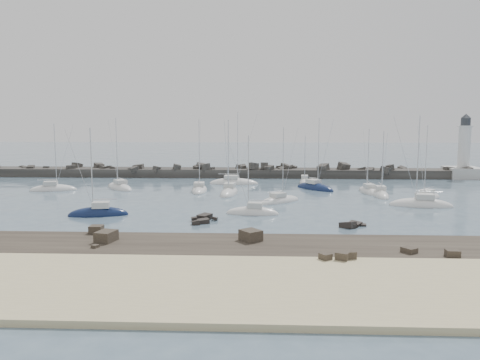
# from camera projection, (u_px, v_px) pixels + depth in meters

# --- Properties ---
(ground) EXTENTS (400.00, 400.00, 0.00)m
(ground) POSITION_uv_depth(u_px,v_px,m) (240.00, 209.00, 66.48)
(ground) COLOR #496072
(ground) RESTS_ON ground
(sand_strip) EXTENTS (140.00, 14.00, 1.00)m
(sand_strip) POSITION_uv_depth(u_px,v_px,m) (222.00, 289.00, 34.77)
(sand_strip) COLOR beige
(sand_strip) RESTS_ON ground
(rock_shelf) EXTENTS (140.00, 12.15, 1.92)m
(rock_shelf) POSITION_uv_depth(u_px,v_px,m) (233.00, 252.00, 44.68)
(rock_shelf) COLOR #2C251E
(rock_shelf) RESTS_ON ground
(rock_cluster_near) EXTENTS (3.37, 4.62, 1.28)m
(rock_cluster_near) POSITION_uv_depth(u_px,v_px,m) (203.00, 220.00, 58.23)
(rock_cluster_near) COLOR black
(rock_cluster_near) RESTS_ON ground
(rock_cluster_far) EXTENTS (3.47, 3.24, 1.35)m
(rock_cluster_far) POSITION_uv_depth(u_px,v_px,m) (352.00, 226.00, 55.24)
(rock_cluster_far) COLOR black
(rock_cluster_far) RESTS_ON ground
(breakwater) EXTENTS (115.00, 8.04, 5.22)m
(breakwater) POSITION_uv_depth(u_px,v_px,m) (215.00, 175.00, 104.38)
(breakwater) COLOR #2A2826
(breakwater) RESTS_ON ground
(lighthouse) EXTENTS (7.00, 7.00, 14.60)m
(lighthouse) POSITION_uv_depth(u_px,v_px,m) (463.00, 164.00, 101.74)
(lighthouse) COLOR #AFAFAA
(lighthouse) RESTS_ON ground
(sailboat_0) EXTENTS (8.46, 4.41, 12.91)m
(sailboat_0) POSITION_uv_depth(u_px,v_px,m) (53.00, 190.00, 83.54)
(sailboat_0) COLOR silver
(sailboat_0) RESTS_ON ground
(sailboat_1) EXTENTS (7.76, 8.50, 13.93)m
(sailboat_1) POSITION_uv_depth(u_px,v_px,m) (120.00, 188.00, 85.91)
(sailboat_1) COLOR silver
(sailboat_1) RESTS_ON ground
(sailboat_2) EXTENTS (8.12, 3.91, 12.62)m
(sailboat_2) POSITION_uv_depth(u_px,v_px,m) (98.00, 214.00, 61.73)
(sailboat_2) COLOR #0F1C3F
(sailboat_2) RESTS_ON ground
(sailboat_3) EXTENTS (3.14, 8.80, 13.67)m
(sailboat_3) POSITION_uv_depth(u_px,v_px,m) (199.00, 190.00, 83.02)
(sailboat_3) COLOR silver
(sailboat_3) RESTS_ON ground
(sailboat_4) EXTENTS (9.82, 3.45, 15.20)m
(sailboat_4) POSITION_uv_depth(u_px,v_px,m) (234.00, 183.00, 92.23)
(sailboat_4) COLOR silver
(sailboat_4) RESTS_ON ground
(sailboat_5) EXTENTS (7.28, 2.87, 11.45)m
(sailboat_5) POSITION_uv_depth(u_px,v_px,m) (253.00, 213.00, 62.55)
(sailboat_5) COLOR silver
(sailboat_5) RESTS_ON ground
(sailboat_6) EXTENTS (3.63, 8.77, 13.68)m
(sailboat_6) POSITION_uv_depth(u_px,v_px,m) (229.00, 193.00, 79.64)
(sailboat_6) COLOR silver
(sailboat_6) RESTS_ON ground
(sailboat_7) EXTENTS (7.51, 7.01, 12.39)m
(sailboat_7) POSITION_uv_depth(u_px,v_px,m) (280.00, 201.00, 71.79)
(sailboat_7) COLOR silver
(sailboat_7) RESTS_ON ground
(sailboat_8) EXTENTS (7.57, 8.63, 13.97)m
(sailboat_8) POSITION_uv_depth(u_px,v_px,m) (315.00, 188.00, 85.41)
(sailboat_8) COLOR #0F1C3F
(sailboat_8) RESTS_ON ground
(sailboat_9) EXTENTS (9.31, 4.24, 14.32)m
(sailboat_9) POSITION_uv_depth(u_px,v_px,m) (421.00, 205.00, 68.30)
(sailboat_9) COLOR silver
(sailboat_9) RESTS_ON ground
(sailboat_10) EXTENTS (3.23, 7.71, 11.97)m
(sailboat_10) POSITION_uv_depth(u_px,v_px,m) (368.00, 192.00, 81.12)
(sailboat_10) COLOR silver
(sailboat_10) RESTS_ON ground
(sailboat_11) EXTENTS (7.44, 7.40, 12.65)m
(sailboat_11) POSITION_uv_depth(u_px,v_px,m) (426.00, 198.00, 74.50)
(sailboat_11) COLOR silver
(sailboat_11) RESTS_ON ground
(sailboat_13) EXTENTS (2.67, 7.38, 11.74)m
(sailboat_13) POSITION_uv_depth(u_px,v_px,m) (381.00, 195.00, 77.44)
(sailboat_13) COLOR silver
(sailboat_13) RESTS_ON ground
(sailboat_14) EXTENTS (2.51, 6.52, 10.36)m
(sailboat_14) POSITION_uv_depth(u_px,v_px,m) (304.00, 182.00, 93.60)
(sailboat_14) COLOR silver
(sailboat_14) RESTS_ON ground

